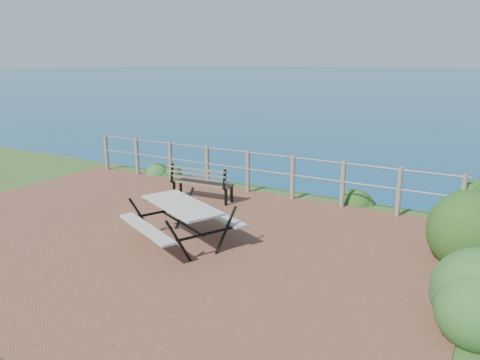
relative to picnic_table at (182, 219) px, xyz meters
The scene contains 6 objects.
ground 0.76m from the picnic_table, behind, with size 10.00×7.00×0.12m, color brown.
safety_railing 3.40m from the picnic_table, 100.40° to the left, with size 9.40×0.10×1.00m.
picnic_table is the anchor object (origin of this frame).
park_bench 2.54m from the picnic_table, 117.13° to the left, with size 1.45×0.46×0.81m.
shrub_lip_west 5.10m from the picnic_table, 133.74° to the left, with size 0.70×0.70×0.41m, color #205724.
shrub_lip_east 4.50m from the picnic_table, 65.30° to the left, with size 0.85×0.85×0.62m, color #1E4214.
Camera 1 is at (5.25, -5.93, 3.09)m, focal length 35.00 mm.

